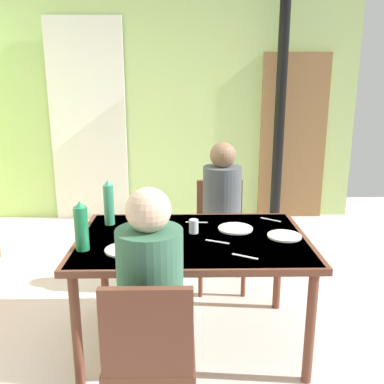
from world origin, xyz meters
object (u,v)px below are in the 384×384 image
object	(u,v)px
person_near_diner	(151,280)
water_bottle_green_far	(81,227)
person_far_diner	(222,198)
chair_near_diner	(150,353)
chair_far_diner	(220,227)
water_bottle_green_near	(109,204)
dining_table	(192,247)

from	to	relation	value
person_near_diner	water_bottle_green_far	xyz separation A→B (m)	(-0.43, 0.50, 0.08)
person_far_diner	water_bottle_green_far	size ratio (longest dim) A/B	2.66
chair_near_diner	person_far_diner	size ratio (longest dim) A/B	1.13
chair_near_diner	water_bottle_green_far	distance (m)	0.85
chair_far_diner	person_far_diner	xyz separation A→B (m)	(-0.00, -0.14, 0.28)
water_bottle_green_near	water_bottle_green_far	world-z (taller)	water_bottle_green_near
chair_near_diner	water_bottle_green_near	distance (m)	1.20
person_near_diner	water_bottle_green_near	distance (m)	1.01
dining_table	chair_far_diner	size ratio (longest dim) A/B	1.64
chair_near_diner	person_near_diner	size ratio (longest dim) A/B	1.13
water_bottle_green_far	dining_table	bearing A→B (deg)	16.54
dining_table	water_bottle_green_far	world-z (taller)	water_bottle_green_far
chair_near_diner	person_near_diner	bearing A→B (deg)	90.00
dining_table	person_near_diner	xyz separation A→B (m)	(-0.21, -0.69, 0.12)
person_far_diner	water_bottle_green_near	bearing A→B (deg)	28.53
dining_table	water_bottle_green_far	bearing A→B (deg)	-163.46
dining_table	water_bottle_green_near	bearing A→B (deg)	155.16
chair_near_diner	person_near_diner	world-z (taller)	person_near_diner
chair_far_diner	person_near_diner	distance (m)	1.61
dining_table	person_far_diner	xyz separation A→B (m)	(0.25, 0.69, 0.12)
chair_near_diner	person_near_diner	distance (m)	0.31
chair_near_diner	water_bottle_green_far	world-z (taller)	water_bottle_green_far
chair_far_diner	water_bottle_green_near	size ratio (longest dim) A/B	2.83
chair_far_diner	water_bottle_green_far	xyz separation A→B (m)	(-0.88, -1.01, 0.36)
chair_near_diner	water_bottle_green_far	xyz separation A→B (m)	(-0.43, 0.64, 0.36)
dining_table	water_bottle_green_near	world-z (taller)	water_bottle_green_near
person_near_diner	water_bottle_green_far	size ratio (longest dim) A/B	2.66
dining_table	chair_far_diner	world-z (taller)	chair_far_diner
person_far_diner	water_bottle_green_far	bearing A→B (deg)	45.03
chair_far_diner	person_far_diner	world-z (taller)	person_far_diner
dining_table	water_bottle_green_far	size ratio (longest dim) A/B	4.92
chair_near_diner	chair_far_diner	xyz separation A→B (m)	(0.45, 1.65, 0.00)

